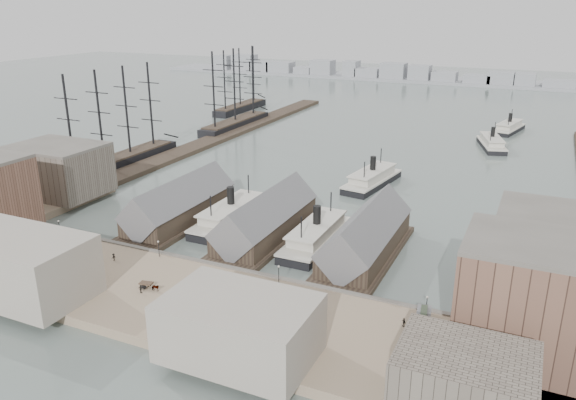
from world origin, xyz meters
The scene contains 39 objects.
ground centered at (0.00, 0.00, 0.00)m, with size 900.00×900.00×0.00m, color #55625D.
quay centered at (0.00, -20.00, 1.00)m, with size 180.00×30.00×2.00m, color #87735B.
seawall centered at (0.00, -5.20, 1.15)m, with size 180.00×1.20×2.30m, color #59544C.
west_wharf centered at (-68.00, 100.00, 0.80)m, with size 10.00×220.00×1.60m, color #2D231C.
ferry_shed_west centered at (-26.00, 16.88, 4.64)m, with size 14.00×42.00×12.60m.
ferry_shed_center centered at (0.00, 16.88, 4.64)m, with size 14.00×42.00×12.60m.
ferry_shed_east centered at (26.00, 16.88, 4.64)m, with size 14.00×42.00×12.60m.
warehouse_west_back centered at (-70.00, 18.00, 9.00)m, with size 26.00×20.00×14.00m, color #60564C.
warehouse_east_front centered at (66.00, -12.00, 11.50)m, with size 30.00×18.00×19.00m, color brown.
warehouse_east_back centered at (68.00, 15.00, 9.50)m, with size 28.00×20.00×15.00m, color #60564C.
street_bldg_center centered at (20.00, -32.00, 7.00)m, with size 24.00×16.00×10.00m, color gray.
street_bldg_west centered at (-30.00, -32.00, 8.00)m, with size 30.00×16.00×12.00m, color gray.
street_bldg_east centered at (55.00, -33.00, 7.50)m, with size 18.00×14.00×11.00m, color #60564C.
lamp_post_far_w centered at (-45.00, -7.00, 4.71)m, with size 0.44×0.44×3.92m.
lamp_post_near_w centered at (-15.00, -7.00, 4.71)m, with size 0.44×0.44×3.92m.
lamp_post_near_e centered at (15.00, -7.00, 4.71)m, with size 0.44×0.44×3.92m.
lamp_post_far_e centered at (45.00, -7.00, 4.71)m, with size 0.44×0.44×3.92m.
far_shore centered at (-2.07, 334.14, 3.91)m, with size 500.00×40.00×15.72m.
ferry_docked_west centered at (-13.00, 21.81, 2.56)m, with size 9.18×30.59×10.92m.
ferry_docked_east centered at (13.00, 18.61, 2.48)m, with size 8.91×29.69×10.60m.
ferry_open_near centered at (11.70, 69.99, 2.42)m, with size 12.87×29.94×10.35m.
ferry_open_mid centered at (41.58, 139.02, 2.16)m, with size 14.89×26.99×9.23m.
ferry_open_far centered at (45.60, 174.23, 2.17)m, with size 13.25×26.97×9.25m.
sailing_ship_near centered at (-78.42, 52.89, 2.60)m, with size 8.61×59.28×35.38m.
sailing_ship_mid centered at (-73.32, 129.16, 2.64)m, with size 8.95×51.72×36.80m.
sailing_ship_far centered at (-93.15, 169.20, 2.43)m, with size 8.18×45.42×33.61m.
tram centered at (45.73, -13.88, 3.73)m, with size 3.77×9.72×3.37m.
horse_cart_left centered at (-45.99, -18.38, 2.82)m, with size 4.72×3.53×1.62m.
horse_cart_center centered at (-6.67, -20.34, 2.78)m, with size 4.91×1.88×1.50m.
horse_cart_right centered at (12.95, -24.45, 2.75)m, with size 4.61×1.84×1.43m.
pedestrian_0 centered at (-54.64, -10.17, 2.81)m, with size 0.59×0.43×1.63m, color black.
pedestrian_1 centered at (-42.11, -22.95, 2.89)m, with size 0.87×0.68×1.79m, color black.
pedestrian_2 centered at (-22.94, -12.89, 2.84)m, with size 1.08×0.62×1.68m, color black.
pedestrian_3 centered at (-7.91, -22.30, 2.89)m, with size 1.04×0.43×1.78m, color black.
pedestrian_4 centered at (3.76, -10.76, 2.80)m, with size 0.78×0.51×1.60m, color black.
pedestrian_5 centered at (4.40, -20.19, 2.88)m, with size 0.64×0.47×1.75m, color black.
pedestrian_6 centered at (17.94, -13.87, 2.88)m, with size 0.86×0.67×1.77m, color black.
pedestrian_7 centered at (30.95, -24.44, 2.78)m, with size 1.01×0.58×1.56m, color black.
pedestrian_8 centered at (42.21, -12.47, 2.80)m, with size 0.94×0.39×1.60m, color black.
Camera 1 is at (59.83, -99.58, 56.18)m, focal length 35.00 mm.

